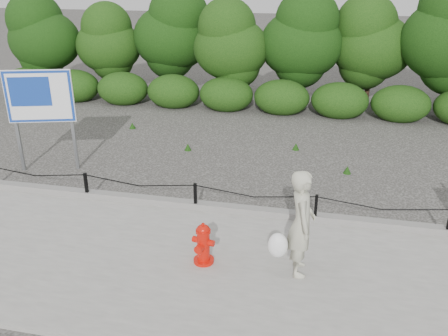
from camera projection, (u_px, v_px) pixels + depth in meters
ground at (196, 212)px, 10.12m from camera, size 90.00×90.00×0.00m
sidewalk at (165, 264)px, 8.31m from camera, size 14.00×4.00×0.08m
curb at (196, 205)px, 10.10m from camera, size 14.00×0.22×0.14m
chain_barrier at (195, 193)px, 9.94m from camera, size 10.06×0.06×0.60m
treeline at (281, 39)px, 17.03m from camera, size 20.06×3.61×4.69m
fire_hydrant at (203, 244)px, 8.15m from camera, size 0.42×0.44×0.77m
pedestrian at (300, 225)px, 7.70m from camera, size 0.79×0.73×1.85m
advertising_sign at (40, 101)px, 11.49m from camera, size 1.56×0.56×2.58m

